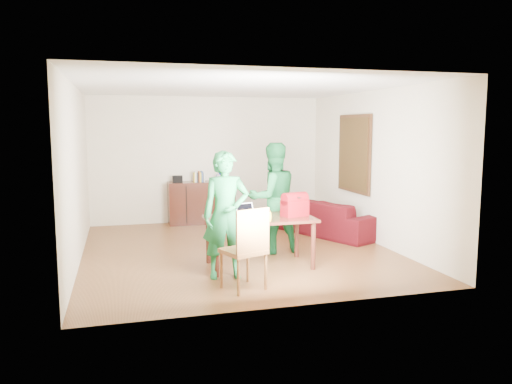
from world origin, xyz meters
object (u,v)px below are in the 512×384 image
object	(u,v)px
table	(260,223)
red_bag	(295,207)
laptop	(250,215)
sofa	(325,216)
chair	(244,265)
person_near	(226,215)
person_far	(273,198)
bottle	(268,215)

from	to	relation	value
table	red_bag	size ratio (longest dim) A/B	4.20
laptop	sofa	world-z (taller)	laptop
red_bag	sofa	bearing A→B (deg)	40.56
chair	person_near	bearing A→B (deg)	81.35
laptop	chair	bearing A→B (deg)	-125.94
person_far	bottle	distance (m)	1.18
chair	bottle	size ratio (longest dim) A/B	5.95
laptop	red_bag	bearing A→B (deg)	-19.71
table	bottle	distance (m)	0.38
chair	sofa	distance (m)	3.68
sofa	laptop	bearing A→B (deg)	108.22
chair	sofa	size ratio (longest dim) A/B	0.46
chair	laptop	world-z (taller)	chair
person_far	bottle	world-z (taller)	person_far
person_near	bottle	distance (m)	0.63
bottle	sofa	distance (m)	2.90
laptop	sofa	xyz separation A→B (m)	(2.01, 1.88, -0.44)
sofa	bottle	bearing A→B (deg)	115.61
table	chair	size ratio (longest dim) A/B	1.49
chair	bottle	xyz separation A→B (m)	(0.51, 0.63, 0.52)
person_near	red_bag	world-z (taller)	person_near
person_near	sofa	distance (m)	3.39
person_far	table	bearing A→B (deg)	51.36
table	person_near	distance (m)	0.76
person_near	laptop	xyz separation A→B (m)	(0.44, 0.41, -0.09)
red_bag	sofa	xyz separation A→B (m)	(1.32, 1.91, -0.54)
bottle	sofa	world-z (taller)	bottle
chair	person_near	xyz separation A→B (m)	(-0.12, 0.55, 0.56)
chair	person_far	world-z (taller)	person_far
table	sofa	world-z (taller)	table
chair	red_bag	distance (m)	1.49
person_near	person_far	world-z (taller)	person_far
chair	laptop	bearing A→B (deg)	50.84
chair	bottle	distance (m)	0.97
chair	bottle	world-z (taller)	chair
table	person_far	xyz separation A→B (m)	(0.44, 0.77, 0.26)
table	person_far	world-z (taller)	person_far
person_far	bottle	size ratio (longest dim) A/B	10.11
person_near	bottle	bearing A→B (deg)	11.73
person_far	red_bag	world-z (taller)	person_far
bottle	person_far	bearing A→B (deg)	69.77
person_far	red_bag	distance (m)	0.81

